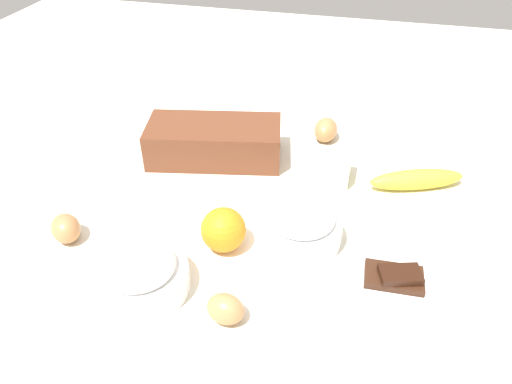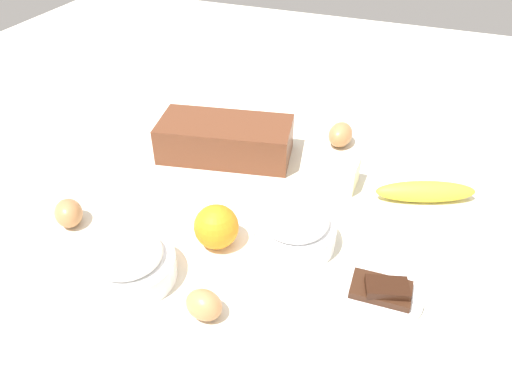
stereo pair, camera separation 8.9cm
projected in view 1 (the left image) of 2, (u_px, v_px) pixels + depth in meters
ground_plane at (256, 213)px, 0.92m from camera, size 2.40×2.40×0.02m
loaf_pan at (214, 141)px, 1.03m from camera, size 0.30×0.18×0.08m
flour_bowl at (141, 274)px, 0.74m from camera, size 0.15×0.15×0.07m
sugar_bowl at (301, 225)px, 0.83m from camera, size 0.14×0.14×0.07m
banana at (417, 179)px, 0.96m from camera, size 0.19×0.11×0.04m
orange_fruit at (223, 230)px, 0.81m from camera, size 0.08×0.08×0.08m
butter_block at (328, 167)px, 0.98m from camera, size 0.09×0.06×0.06m
egg_near_butter at (326, 130)px, 1.10m from camera, size 0.06×0.07×0.05m
egg_beside_bowl at (225, 309)px, 0.70m from camera, size 0.06×0.05×0.04m
egg_loose at (66, 228)px, 0.84m from camera, size 0.08×0.08×0.05m
chocolate_plate at (394, 280)px, 0.76m from camera, size 0.13×0.13×0.03m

